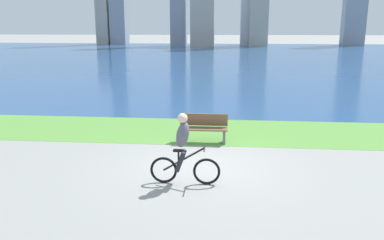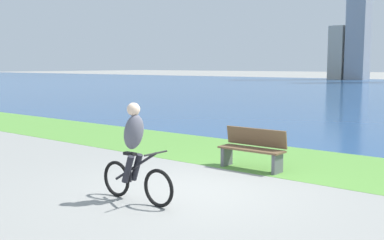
{
  "view_description": "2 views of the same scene",
  "coord_description": "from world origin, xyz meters",
  "views": [
    {
      "loc": [
        0.65,
        -9.55,
        3.57
      ],
      "look_at": [
        -0.27,
        0.24,
        1.2
      ],
      "focal_mm": 36.59,
      "sensor_mm": 36.0,
      "label": 1
    },
    {
      "loc": [
        5.22,
        -6.5,
        2.29
      ],
      "look_at": [
        -0.12,
        0.13,
        1.29
      ],
      "focal_mm": 43.69,
      "sensor_mm": 36.0,
      "label": 2
    }
  ],
  "objects": [
    {
      "name": "bench_near_path",
      "position": [
        -0.1,
        2.24,
        0.45
      ],
      "size": [
        1.5,
        0.47,
        0.9
      ],
      "color": "brown",
      "rests_on": "ground"
    },
    {
      "name": "cyclist_lead",
      "position": [
        -0.34,
        -1.12,
        0.83
      ],
      "size": [
        1.63,
        0.52,
        1.67
      ],
      "color": "black",
      "rests_on": "ground"
    },
    {
      "name": "ground_plane",
      "position": [
        0.0,
        0.0,
        0.0
      ],
      "size": [
        300.0,
        300.0,
        0.0
      ],
      "primitive_type": "plane",
      "color": "gray"
    },
    {
      "name": "grass_strip_bayside",
      "position": [
        0.0,
        3.58,
        0.0
      ],
      "size": [
        120.0,
        3.47,
        0.01
      ],
      "primitive_type": "cube",
      "color": "#59933D",
      "rests_on": "ground"
    }
  ]
}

